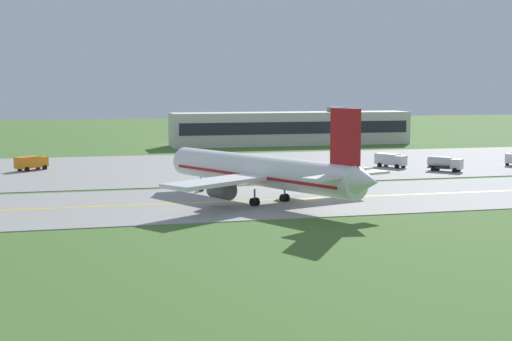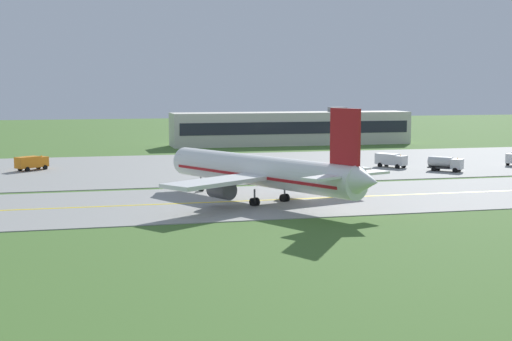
% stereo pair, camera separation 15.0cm
% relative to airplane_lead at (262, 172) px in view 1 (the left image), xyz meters
% --- Properties ---
extents(ground_plane, '(500.00, 500.00, 0.00)m').
position_rel_airplane_lead_xyz_m(ground_plane, '(7.18, 1.48, -4.13)').
color(ground_plane, '#47702D').
extents(taxiway_strip, '(240.00, 28.00, 0.10)m').
position_rel_airplane_lead_xyz_m(taxiway_strip, '(7.18, 1.48, -4.08)').
color(taxiway_strip, gray).
rests_on(taxiway_strip, ground).
extents(apron_pad, '(140.00, 52.00, 0.10)m').
position_rel_airplane_lead_xyz_m(apron_pad, '(17.18, 43.48, -4.08)').
color(apron_pad, gray).
rests_on(apron_pad, ground).
extents(taxiway_centreline, '(220.00, 0.60, 0.01)m').
position_rel_airplane_lead_xyz_m(taxiway_centreline, '(7.18, 1.48, -4.03)').
color(taxiway_centreline, yellow).
rests_on(taxiway_centreline, taxiway_strip).
extents(airplane_lead, '(30.65, 36.99, 12.70)m').
position_rel_airplane_lead_xyz_m(airplane_lead, '(0.00, 0.00, 0.00)').
color(airplane_lead, white).
rests_on(airplane_lead, ground).
extents(service_truck_fuel, '(4.84, 6.20, 2.60)m').
position_rel_airplane_lead_xyz_m(service_truck_fuel, '(33.82, 34.49, -2.60)').
color(service_truck_fuel, silver).
rests_on(service_truck_fuel, ground).
extents(service_truck_catering, '(5.98, 5.33, 2.60)m').
position_rel_airplane_lead_xyz_m(service_truck_catering, '(-30.86, 45.88, -2.60)').
color(service_truck_catering, orange).
rests_on(service_truck_catering, ground).
extents(service_truck_pushback, '(5.58, 5.80, 2.65)m').
position_rel_airplane_lead_xyz_m(service_truck_pushback, '(40.49, 26.03, -2.60)').
color(service_truck_pushback, silver).
rests_on(service_truck_pushback, ground).
extents(terminal_building, '(62.19, 10.16, 9.58)m').
position_rel_airplane_lead_xyz_m(terminal_building, '(31.79, 91.04, 0.08)').
color(terminal_building, beige).
rests_on(terminal_building, ground).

